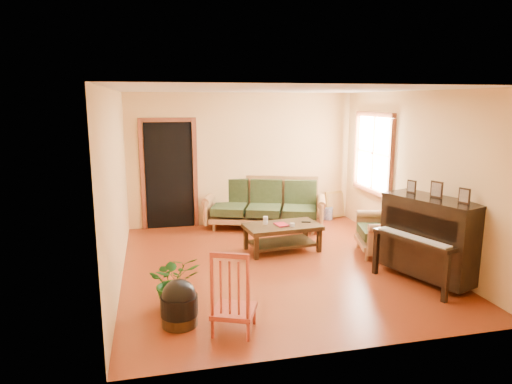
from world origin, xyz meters
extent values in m
plane|color=#61200C|center=(0.00, 0.00, 0.00)|extent=(5.00, 5.00, 0.00)
cube|color=black|center=(-1.45, 2.48, 1.02)|extent=(1.08, 0.16, 2.05)
cube|color=white|center=(2.21, 1.30, 1.50)|extent=(0.12, 1.36, 1.46)
cube|color=#8F5D34|center=(0.33, 2.01, 0.48)|extent=(2.45, 1.67, 0.97)
cube|color=black|center=(0.28, 0.61, 0.22)|extent=(1.29, 0.79, 0.45)
cube|color=#8F5D34|center=(1.82, 0.09, 0.46)|extent=(1.08, 1.11, 0.93)
cube|color=black|center=(1.90, -1.06, 0.58)|extent=(1.18, 1.50, 1.17)
cylinder|color=black|center=(-1.54, -1.58, 0.20)|extent=(0.43, 0.43, 0.39)
cube|color=maroon|center=(-0.98, -1.85, 0.47)|extent=(0.59, 0.62, 0.94)
cube|color=#B58D3C|center=(1.97, 2.43, 0.30)|extent=(0.45, 0.20, 0.59)
cylinder|color=#364BA4|center=(1.78, 2.34, 0.13)|extent=(0.26, 0.26, 0.25)
imported|color=#175117|center=(-1.56, -1.12, 0.33)|extent=(0.64, 0.56, 0.67)
imported|color=maroon|center=(0.16, 0.56, 0.46)|extent=(0.22, 0.27, 0.02)
cylinder|color=silver|center=(0.01, 0.70, 0.51)|extent=(0.10, 0.10, 0.13)
cylinder|color=silver|center=(0.41, 0.49, 0.47)|extent=(0.10, 0.10, 0.05)
cube|color=black|center=(0.71, 0.66, 0.45)|extent=(0.16, 0.08, 0.02)
camera|label=1|loc=(-1.78, -6.34, 2.46)|focal=32.00mm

